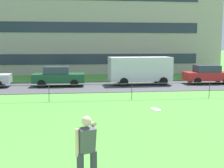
% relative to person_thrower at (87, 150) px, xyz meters
% --- Properties ---
extents(street_strip, '(80.00, 6.22, 0.01)m').
position_rel_person_thrower_xyz_m(street_strip, '(-1.75, 16.42, -0.90)').
color(street_strip, '#424247').
rests_on(street_strip, ground).
extents(park_fence, '(38.66, 0.04, 1.00)m').
position_rel_person_thrower_xyz_m(park_fence, '(-1.75, 10.69, -0.23)').
color(park_fence, '#333833').
rests_on(park_fence, ground).
extents(person_thrower, '(0.49, 0.87, 1.68)m').
position_rel_person_thrower_xyz_m(person_thrower, '(0.00, 0.00, 0.00)').
color(person_thrower, '#383842').
rests_on(person_thrower, ground).
extents(frisbee, '(0.36, 0.36, 0.07)m').
position_rel_person_thrower_xyz_m(frisbee, '(1.82, 0.88, 0.68)').
color(frisbee, white).
extents(car_dark_green_left, '(4.06, 1.92, 1.54)m').
position_rel_person_thrower_xyz_m(car_dark_green_left, '(-1.57, 17.10, -0.13)').
color(car_dark_green_left, '#194C2D').
rests_on(car_dark_green_left, ground).
extents(panel_van_center, '(5.06, 2.22, 2.24)m').
position_rel_person_thrower_xyz_m(panel_van_center, '(5.00, 17.23, 0.36)').
color(panel_van_center, silver).
rests_on(panel_van_center, ground).
extents(car_red_far_right, '(4.02, 1.86, 1.54)m').
position_rel_person_thrower_xyz_m(car_red_far_right, '(10.76, 17.11, -0.13)').
color(car_red_far_right, red).
rests_on(car_red_far_right, ground).
extents(apartment_building_background, '(37.55, 12.68, 17.26)m').
position_rel_person_thrower_xyz_m(apartment_building_background, '(-2.36, 32.01, 7.73)').
color(apartment_building_background, '#ADA393').
rests_on(apartment_building_background, ground).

